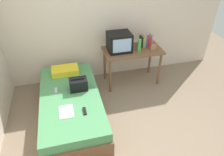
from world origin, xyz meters
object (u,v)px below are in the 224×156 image
object	(u,v)px
tv	(119,42)
handbag	(78,84)
book_row	(146,41)
magazine	(66,112)
pillow	(65,70)
desk	(132,54)
picture_frame	(153,47)
water_bottle	(139,45)
remote_dark	(85,111)
remote_silver	(56,91)
bed	(71,105)

from	to	relation	value
tv	handbag	size ratio (longest dim) A/B	1.47
book_row	magazine	world-z (taller)	book_row
pillow	handbag	size ratio (longest dim) A/B	1.66
desk	picture_frame	distance (m)	0.44
water_bottle	book_row	size ratio (longest dim) A/B	1.03
remote_dark	desk	bearing A→B (deg)	45.80
handbag	remote_silver	bearing A→B (deg)	173.76
desk	handbag	xyz separation A→B (m)	(-1.16, -0.61, -0.11)
handbag	water_bottle	bearing A→B (deg)	21.49
desk	tv	distance (m)	0.39
remote_silver	bed	bearing A→B (deg)	-37.31
remote_dark	handbag	bearing A→B (deg)	91.80
handbag	picture_frame	bearing A→B (deg)	16.94
pillow	remote_dark	world-z (taller)	pillow
bed	magazine	bearing A→B (deg)	-102.28
picture_frame	remote_silver	world-z (taller)	picture_frame
pillow	remote_silver	xyz separation A→B (m)	(-0.19, -0.53, -0.04)
pillow	remote_dark	xyz separation A→B (m)	(0.21, -1.15, -0.04)
pillow	remote_silver	distance (m)	0.57
magazine	remote_dark	xyz separation A→B (m)	(0.27, -0.06, 0.01)
tv	magazine	xyz separation A→B (m)	(-1.14, -1.14, -0.49)
book_row	picture_frame	distance (m)	0.23
picture_frame	handbag	xyz separation A→B (m)	(-1.55, -0.47, -0.28)
pillow	remote_dark	size ratio (longest dim) A/B	3.19
remote_silver	desk	bearing A→B (deg)	20.07
bed	magazine	world-z (taller)	magazine
tv	book_row	xyz separation A→B (m)	(0.57, 0.05, -0.07)
book_row	remote_silver	world-z (taller)	book_row
magazine	remote_dark	bearing A→B (deg)	-13.52
tv	remote_dark	bearing A→B (deg)	-126.04
bed	desk	xyz separation A→B (m)	(1.33, 0.73, 0.44)
remote_dark	book_row	bearing A→B (deg)	40.94
pillow	magazine	xyz separation A→B (m)	(-0.06, -1.08, -0.05)
picture_frame	handbag	bearing A→B (deg)	-163.06
picture_frame	magazine	xyz separation A→B (m)	(-1.79, -0.98, -0.37)
water_bottle	book_row	bearing A→B (deg)	41.93
bed	water_bottle	world-z (taller)	water_bottle
water_bottle	picture_frame	world-z (taller)	water_bottle
desk	magazine	bearing A→B (deg)	-141.75
pillow	bed	bearing A→B (deg)	-88.10
bed	remote_silver	distance (m)	0.36
tv	magazine	bearing A→B (deg)	-135.10
bed	desk	bearing A→B (deg)	28.74
handbag	bed	bearing A→B (deg)	-143.48
picture_frame	remote_silver	size ratio (longest dim) A/B	0.87
water_bottle	magazine	distance (m)	1.86
tv	picture_frame	world-z (taller)	tv
tv	picture_frame	xyz separation A→B (m)	(0.65, -0.16, -0.12)
tv	remote_dark	distance (m)	1.56
bed	pillow	bearing A→B (deg)	91.90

